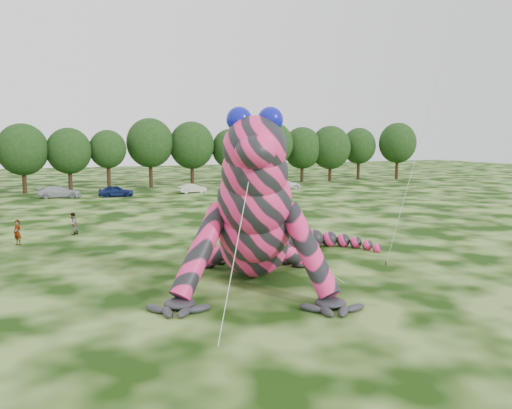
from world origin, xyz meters
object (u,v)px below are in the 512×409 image
object	(u,v)px
tree_16	(359,154)
spectator_0	(18,233)
tree_7	(23,159)
car_5	(192,188)
tree_15	(330,154)
spectator_1	(73,224)
car_7	(284,184)
tree_8	(69,160)
car_4	(116,191)
car_6	(257,185)
tree_13	(273,153)
car_3	(60,192)
inflatable_gecko	(254,194)
tree_14	(302,154)
tree_17	(397,151)
tree_9	(108,160)
spectator_3	(282,197)
tree_11	(192,154)
tree_12	(231,157)
spectator_2	(257,203)
tree_10	(150,153)

from	to	relation	value
tree_16	spectator_0	world-z (taller)	tree_16
tree_7	car_5	size ratio (longest dim) A/B	2.43
tree_15	car_5	distance (m)	29.12
spectator_1	car_7	bearing A→B (deg)	164.88
tree_8	spectator_0	xyz separation A→B (m)	(-5.07, -36.42, -3.58)
car_4	car_6	world-z (taller)	car_4
tree_13	car_3	xyz separation A→B (m)	(-32.99, -7.46, -4.33)
inflatable_gecko	car_6	xyz separation A→B (m)	(17.89, 42.06, -3.71)
car_5	tree_13	bearing A→B (deg)	-71.85
tree_15	car_5	bearing A→B (deg)	-161.67
tree_14	tree_17	bearing A→B (deg)	-6.36
tree_17	car_7	bearing A→B (deg)	-163.22
tree_15	tree_16	world-z (taller)	tree_15
tree_15	tree_16	distance (m)	7.16
tree_14	car_5	distance (m)	24.82
tree_9	spectator_3	distance (m)	29.39
car_5	tree_15	bearing A→B (deg)	-81.26
tree_7	car_6	xyz separation A→B (m)	(31.14, -7.43, -4.01)
tree_11	spectator_1	xyz separation A→B (m)	(-19.31, -35.12, -4.17)
tree_12	tree_14	bearing A→B (deg)	4.18
tree_14	car_7	xyz separation A→B (m)	(-8.37, -10.16, -3.97)
tree_12	tree_16	distance (m)	25.49
tree_7	spectator_3	bearing A→B (deg)	-40.71
car_6	spectator_0	distance (m)	41.85
tree_16	car_4	distance (m)	46.18
tree_14	car_5	size ratio (longest dim) A/B	2.41
tree_16	car_4	xyz separation A→B (m)	(-44.58, -11.36, -3.95)
inflatable_gecko	tree_8	bearing A→B (deg)	120.33
tree_8	car_4	xyz separation A→B (m)	(5.08, -8.98, -3.73)
spectator_0	spectator_2	bearing A→B (deg)	70.83
tree_11	tree_14	world-z (taller)	tree_11
tree_13	spectator_3	world-z (taller)	tree_13
tree_9	car_5	world-z (taller)	tree_9
car_5	car_7	bearing A→B (deg)	-100.18
tree_11	car_3	bearing A→B (deg)	-156.52
tree_10	car_3	size ratio (longest dim) A/B	2.06
tree_16	tree_11	bearing A→B (deg)	-177.87
tree_15	car_4	size ratio (longest dim) A/B	2.22
car_7	spectator_2	xyz separation A→B (m)	(-12.18, -18.67, 0.06)
tree_13	car_5	bearing A→B (deg)	-152.27
tree_10	tree_11	distance (m)	6.40
spectator_0	tree_9	bearing A→B (deg)	122.34
inflatable_gecko	spectator_3	xyz separation A→B (m)	(14.22, 25.85, -3.65)
tree_9	spectator_1	bearing A→B (deg)	-100.88
tree_7	tree_9	world-z (taller)	tree_7
tree_16	tree_12	bearing A→B (deg)	-176.33
car_6	spectator_1	xyz separation A→B (m)	(-26.59, -26.30, 0.13)
tree_14	tree_7	bearing A→B (deg)	-177.48
tree_12	spectator_2	distance (m)	28.98
tree_8	car_5	distance (m)	17.84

